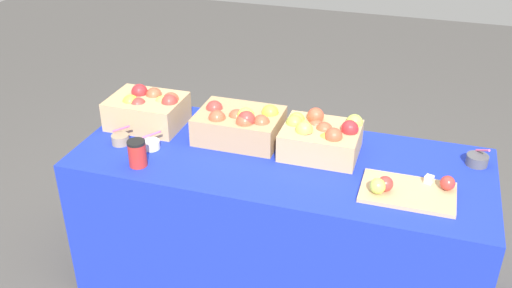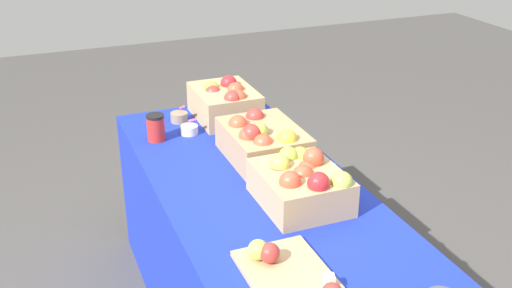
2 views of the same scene
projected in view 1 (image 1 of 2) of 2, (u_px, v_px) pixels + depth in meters
ground_plane at (277, 280)px, 3.00m from camera, size 10.00×10.00×0.00m
table at (279, 222)px, 2.82m from camera, size 1.90×0.76×0.74m
apple_crate_left at (148, 109)px, 2.89m from camera, size 0.36×0.28×0.20m
apple_crate_middle at (240, 124)px, 2.76m from camera, size 0.40×0.30×0.19m
apple_crate_right at (320, 137)px, 2.64m from camera, size 0.35×0.29×0.19m
cutting_board_front at (406, 190)px, 2.37m from camera, size 0.38×0.25×0.08m
sample_bowl_near at (151, 144)px, 2.71m from camera, size 0.10×0.08×0.09m
sample_bowl_mid at (477, 160)px, 2.57m from camera, size 0.10×0.10×0.10m
sample_bowl_far at (120, 139)px, 2.74m from camera, size 0.10×0.08×0.10m
coffee_cup at (137, 153)px, 2.55m from camera, size 0.08×0.08×0.12m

